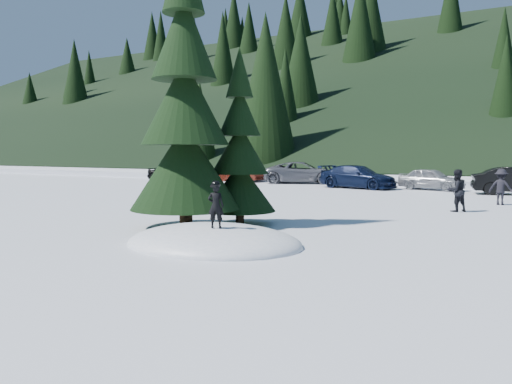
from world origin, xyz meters
The scene contains 13 objects.
ground centered at (0.00, 0.00, 0.00)m, with size 200.00×200.00×0.00m, color white.
snow_mound centered at (0.00, 0.00, 0.00)m, with size 4.48×3.52×0.96m, color white.
forest_hillside centered at (0.00, 54.00, 12.50)m, with size 200.00×60.00×25.00m, color black, non-canonical shape.
spruce_tall centered at (-2.20, 1.80, 3.32)m, with size 3.20×3.20×8.60m.
spruce_short centered at (-1.20, 3.20, 2.10)m, with size 2.20×2.20×5.37m.
child_skier centered at (0.31, -0.36, 0.99)m, with size 0.37×0.24×1.01m, color black.
adult_0 centered at (4.16, 9.79, 0.78)m, with size 0.76×0.59×1.57m, color black.
adult_2 centered at (5.45, 13.21, 0.75)m, with size 0.97×0.56×1.50m, color black.
car_0 centered at (-16.32, 18.98, 0.69)m, with size 1.62×4.03×1.37m, color black.
car_1 centered at (-12.33, 21.71, 0.62)m, with size 1.31×3.75×1.24m, color #3E120B.
car_2 centered at (-7.48, 22.01, 0.75)m, with size 2.48×5.39×1.50m, color #56575F.
car_3 centered at (-2.64, 19.33, 0.69)m, with size 1.95×4.79×1.39m, color black.
car_4 centered at (1.45, 20.17, 0.63)m, with size 1.49×3.71×1.26m, color gray.
Camera 1 is at (6.68, -9.82, 2.24)m, focal length 35.00 mm.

